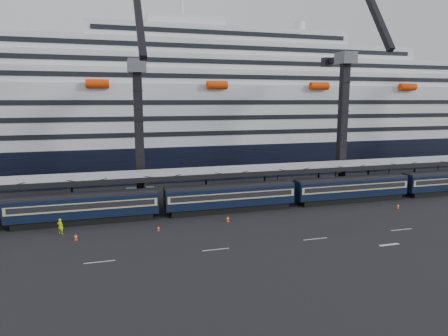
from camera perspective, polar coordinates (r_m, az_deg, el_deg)
The scene contains 12 objects.
ground at distance 52.51m, azimuth 12.69°, elevation -8.23°, with size 260.00×260.00×0.00m, color black.
lane_markings at distance 52.87m, azimuth 23.34°, elevation -8.67°, with size 111.00×4.27×0.02m.
train at distance 58.80m, azimuth 4.07°, elevation -3.86°, with size 133.05×3.00×4.05m.
canopy at distance 63.51m, azimuth 6.79°, elevation -0.08°, with size 130.00×6.25×5.53m.
cruise_ship at distance 92.67m, azimuth -1.53°, elevation 7.45°, with size 214.09×28.84×34.00m.
crane_dark_near at distance 62.48m, azimuth -12.05°, elevation 5.79°, with size 4.50×17.75×35.08m.
crane_dark_mid at distance 72.90m, azimuth 16.81°, elevation 7.24°, with size 4.50×18.24×39.64m.
worker at distance 52.33m, azimuth -22.35°, elevation -7.71°, with size 0.70×0.46×1.91m, color #DBF10C.
traffic_cone_b at distance 49.65m, azimuth -20.43°, elevation -9.19°, with size 0.41×0.41×0.81m.
traffic_cone_c at distance 50.38m, azimuth -9.36°, elevation -8.49°, with size 0.34×0.34×0.68m.
traffic_cone_d at distance 53.30m, azimuth 0.55°, elevation -7.24°, with size 0.43×0.43×0.87m.
traffic_cone_e at distance 65.05m, azimuth 23.60°, elevation -4.98°, with size 0.39×0.39×0.78m.
Camera 1 is at (-24.56, -43.59, 15.94)m, focal length 32.00 mm.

